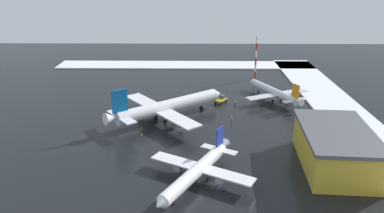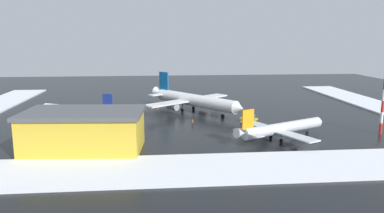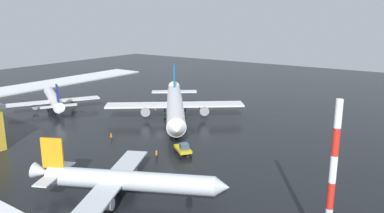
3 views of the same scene
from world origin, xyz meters
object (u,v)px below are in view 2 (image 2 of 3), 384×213
(airplane_far_rear, at_px, (193,100))
(ground_crew_beside_wing, at_px, (244,123))
(antenna_mast, at_px, (383,101))
(traffic_cone_mid_line, at_px, (158,108))
(traffic_cone_near_nose, at_px, (169,108))
(ground_crew_near_tug, at_px, (193,122))
(airplane_foreground_jet, at_px, (79,111))
(airplane_parked_starboard, at_px, (281,128))
(pushback_tug, at_px, (250,118))
(cargo_hangar, at_px, (84,131))

(airplane_far_rear, xyz_separation_m, ground_crew_beside_wing, (11.94, -21.19, -3.01))
(antenna_mast, distance_m, traffic_cone_mid_line, 68.16)
(traffic_cone_near_nose, bearing_deg, ground_crew_near_tug, -77.59)
(airplane_foreground_jet, bearing_deg, antenna_mast, -167.47)
(airplane_foreground_jet, xyz_separation_m, airplane_parked_starboard, (52.37, -26.02, -0.04))
(airplane_far_rear, bearing_deg, airplane_foreground_jet, -113.74)
(pushback_tug, relative_size, ground_crew_near_tug, 2.92)
(airplane_foreground_jet, xyz_separation_m, ground_crew_beside_wing, (46.52, -12.36, -1.83))
(ground_crew_beside_wing, xyz_separation_m, antenna_mast, (32.38, -11.09, 7.59))
(airplane_parked_starboard, xyz_separation_m, ground_crew_near_tug, (-19.71, 16.01, -1.79))
(traffic_cone_near_nose, bearing_deg, airplane_foreground_jet, -149.79)
(airplane_parked_starboard, height_order, ground_crew_near_tug, airplane_parked_starboard)
(ground_crew_beside_wing, relative_size, antenna_mast, 0.10)
(airplane_parked_starboard, distance_m, pushback_tug, 18.33)
(traffic_cone_near_nose, bearing_deg, airplane_parked_starboard, -58.71)
(ground_crew_beside_wing, bearing_deg, ground_crew_near_tug, 39.32)
(airplane_parked_starboard, bearing_deg, pushback_tug, 73.94)
(airplane_far_rear, relative_size, cargo_hangar, 1.30)
(ground_crew_beside_wing, bearing_deg, traffic_cone_near_nose, -6.24)
(ground_crew_beside_wing, xyz_separation_m, traffic_cone_mid_line, (-23.32, 27.31, -0.70))
(traffic_cone_near_nose, xyz_separation_m, traffic_cone_mid_line, (-3.80, -0.78, 0.00))
(airplane_far_rear, bearing_deg, ground_crew_near_tug, -43.88)
(traffic_cone_near_nose, distance_m, traffic_cone_mid_line, 3.88)
(pushback_tug, height_order, traffic_cone_near_nose, pushback_tug)
(cargo_hangar, bearing_deg, antenna_mast, 10.12)
(antenna_mast, xyz_separation_m, traffic_cone_near_nose, (-51.91, 39.17, -8.28))
(traffic_cone_mid_line, bearing_deg, ground_crew_beside_wing, -49.50)
(ground_crew_beside_wing, bearing_deg, traffic_cone_mid_line, -0.54)
(airplane_far_rear, height_order, cargo_hangar, airplane_far_rear)
(airplane_foreground_jet, bearing_deg, traffic_cone_mid_line, -118.12)
(traffic_cone_mid_line, bearing_deg, airplane_parked_starboard, -54.54)
(airplane_far_rear, xyz_separation_m, antenna_mast, (44.32, -32.27, 4.58))
(ground_crew_near_tug, bearing_deg, traffic_cone_near_nose, 32.54)
(traffic_cone_near_nose, bearing_deg, airplane_far_rear, -42.28)
(antenna_mast, height_order, traffic_cone_mid_line, antenna_mast)
(airplane_foreground_jet, height_order, antenna_mast, antenna_mast)
(airplane_foreground_jet, relative_size, antenna_mast, 1.52)
(airplane_parked_starboard, bearing_deg, ground_crew_near_tug, 114.90)
(cargo_hangar, bearing_deg, ground_crew_near_tug, 43.74)
(traffic_cone_mid_line, bearing_deg, pushback_tug, -41.44)
(ground_crew_near_tug, relative_size, antenna_mast, 0.10)
(airplane_foreground_jet, bearing_deg, cargo_hangar, 132.68)
(airplane_far_rear, bearing_deg, antenna_mast, 15.88)
(cargo_hangar, bearing_deg, pushback_tug, 32.84)
(airplane_far_rear, xyz_separation_m, cargo_hangar, (-27.14, -39.60, 0.46))
(traffic_cone_mid_line, bearing_deg, cargo_hangar, -109.01)
(ground_crew_beside_wing, bearing_deg, airplane_far_rear, -11.64)
(ground_crew_near_tug, distance_m, antenna_mast, 48.75)
(ground_crew_near_tug, bearing_deg, airplane_foreground_jet, 93.09)
(airplane_parked_starboard, height_order, ground_crew_beside_wing, airplane_parked_starboard)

